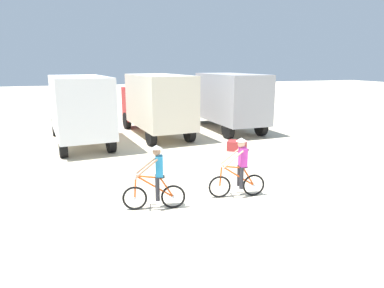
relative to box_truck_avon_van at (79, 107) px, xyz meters
The scene contains 7 objects.
ground_plane 10.66m from the box_truck_avon_van, 67.73° to the right, with size 120.00×120.00×0.00m, color beige.
box_truck_avon_van is the anchor object (origin of this frame).
box_truck_cream_rv 4.14m from the box_truck_avon_van, 12.02° to the left, with size 2.91×6.92×3.35m.
box_truck_grey_hauler 8.49m from the box_truck_avon_van, ahead, with size 2.60×6.82×3.35m.
cyclist_orange_shirt 9.23m from the box_truck_avon_van, 79.26° to the right, with size 1.70×0.59×1.82m.
cyclist_cowboy_hat 9.94m from the box_truck_avon_van, 64.42° to the right, with size 1.71×0.55×1.82m.
supply_crate 7.89m from the box_truck_avon_van, 28.65° to the right, with size 0.68×0.84×0.44m, color #9E2D2D.
Camera 1 is at (-4.25, -8.11, 3.93)m, focal length 32.57 mm.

